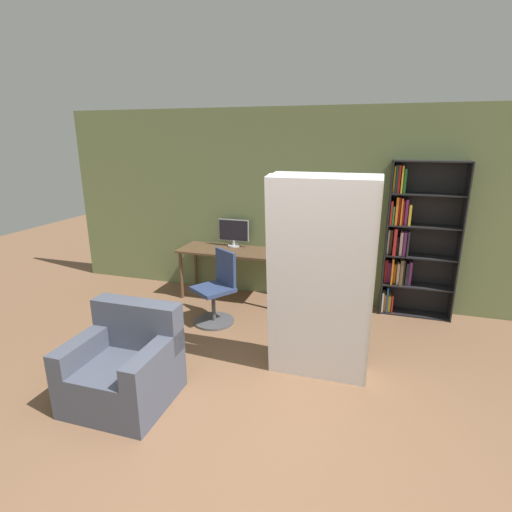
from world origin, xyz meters
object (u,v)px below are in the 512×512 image
at_px(monitor, 234,232).
at_px(bookshelf, 412,242).
at_px(armchair, 125,366).
at_px(office_chair, 217,294).
at_px(mattress_far, 323,278).
at_px(mattress_near, 320,285).

xyz_separation_m(monitor, bookshelf, (2.47, -0.00, 0.04)).
height_order(monitor, armchair, monitor).
relative_size(monitor, bookshelf, 0.23).
height_order(office_chair, mattress_far, mattress_far).
bearing_deg(armchair, mattress_near, 25.80).
bearing_deg(bookshelf, mattress_near, -114.83).
distance_m(bookshelf, mattress_near, 2.16).
bearing_deg(mattress_near, office_chair, 146.71).
height_order(bookshelf, mattress_near, bookshelf).
bearing_deg(mattress_near, armchair, -154.20).
height_order(monitor, office_chair, monitor).
relative_size(monitor, armchair, 0.55).
distance_m(mattress_far, armchair, 2.00).
height_order(mattress_far, armchair, mattress_far).
bearing_deg(office_chair, monitor, 97.65).
bearing_deg(office_chair, mattress_near, -33.29).
bearing_deg(office_chair, mattress_far, -27.27).
distance_m(office_chair, mattress_near, 1.82).
height_order(office_chair, bookshelf, bookshelf).
bearing_deg(mattress_near, mattress_far, 90.00).
xyz_separation_m(monitor, armchair, (-0.04, -2.74, -0.64)).
bearing_deg(bookshelf, office_chair, -156.43).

